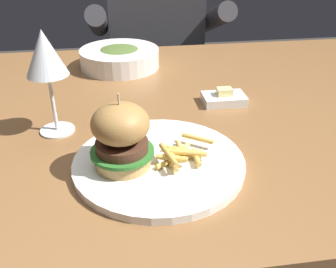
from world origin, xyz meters
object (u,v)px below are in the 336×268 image
Objects in this scene: butter_dish at (224,98)px; soup_bowl at (120,57)px; wine_glass at (45,56)px; diner_person at (156,69)px; main_plate at (159,163)px; burger_sandwich at (121,136)px.

butter_dish is 0.43× the size of soup_bowl.
diner_person is (0.29, 0.82, -0.33)m from wine_glass.
main_plate is 1.31× the size of soup_bowl.
butter_dish is (0.18, 0.23, 0.00)m from main_plate.
soup_bowl is at bearing 69.12° from wine_glass.
wine_glass is at bearing -167.21° from butter_dish.
burger_sandwich is 0.11× the size of diner_person.
butter_dish is (0.36, 0.08, -0.14)m from wine_glass.
wine_glass is at bearing 128.14° from burger_sandwich.
main_plate is 3.02× the size of butter_dish.
main_plate is at bearing -127.46° from butter_dish.
burger_sandwich is at bearing -134.84° from butter_dish.
soup_bowl is at bearing 129.30° from butter_dish.
wine_glass is 0.40m from butter_dish.
burger_sandwich is 0.34m from butter_dish.
wine_glass is 2.09× the size of butter_dish.
burger_sandwich reaches higher than soup_bowl.
wine_glass is at bearing 140.68° from main_plate.
burger_sandwich is at bearing -99.74° from diner_person.
main_plate is 1.44× the size of wine_glass.
wine_glass is 0.91× the size of soup_bowl.
diner_person is at bearing 83.68° from main_plate.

